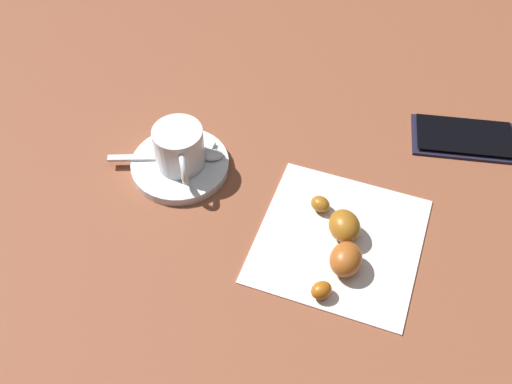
{
  "coord_description": "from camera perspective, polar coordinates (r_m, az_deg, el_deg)",
  "views": [
    {
      "loc": [
        0.12,
        -0.42,
        0.57
      ],
      "look_at": [
        -0.01,
        0.01,
        0.02
      ],
      "focal_mm": 42.92,
      "sensor_mm": 36.0,
      "label": 1
    }
  ],
  "objects": [
    {
      "name": "cell_phone",
      "position": [
        0.84,
        18.79,
        4.84
      ],
      "size": [
        0.14,
        0.09,
        0.01
      ],
      "color": "#1D1B31",
      "rests_on": "ground"
    },
    {
      "name": "ground_plane",
      "position": [
        0.72,
        0.18,
        -1.8
      ],
      "size": [
        1.8,
        1.8,
        0.0
      ],
      "primitive_type": "plane",
      "color": "brown"
    },
    {
      "name": "napkin",
      "position": [
        0.7,
        7.75,
        -4.43
      ],
      "size": [
        0.19,
        0.19,
        0.0
      ],
      "primitive_type": "cube",
      "rotation": [
        0.0,
        0.0,
        -0.06
      ],
      "color": "silver",
      "rests_on": "ground"
    },
    {
      "name": "espresso_cup",
      "position": [
        0.74,
        -7.17,
        4.11
      ],
      "size": [
        0.06,
        0.08,
        0.05
      ],
      "color": "silver",
      "rests_on": "saucer"
    },
    {
      "name": "saucer",
      "position": [
        0.76,
        -7.08,
        2.5
      ],
      "size": [
        0.12,
        0.12,
        0.01
      ],
      "primitive_type": "cylinder",
      "color": "silver",
      "rests_on": "ground"
    },
    {
      "name": "croissant",
      "position": [
        0.68,
        7.99,
        -4.7
      ],
      "size": [
        0.08,
        0.14,
        0.03
      ],
      "color": "#A55812",
      "rests_on": "napkin"
    },
    {
      "name": "teaspoon",
      "position": [
        0.76,
        -6.69,
        3.34
      ],
      "size": [
        0.14,
        0.06,
        0.01
      ],
      "color": "silver",
      "rests_on": "saucer"
    },
    {
      "name": "sugar_packet",
      "position": [
        0.78,
        -6.46,
        4.68
      ],
      "size": [
        0.07,
        0.02,
        0.01
      ],
      "primitive_type": "cube",
      "rotation": [
        0.0,
        0.0,
        3.11
      ],
      "color": "white",
      "rests_on": "saucer"
    }
  ]
}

